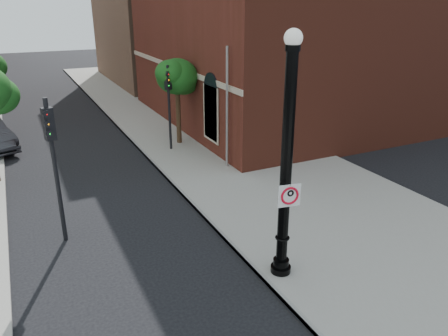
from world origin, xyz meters
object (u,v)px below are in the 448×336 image
lamppost (286,174)px  traffic_signal_left (52,148)px  no_parking_sign (289,195)px  traffic_signal_right (169,95)px

lamppost → traffic_signal_left: lamppost is taller
no_parking_sign → traffic_signal_right: 11.29m
lamppost → traffic_signal_left: 6.69m
traffic_signal_left → traffic_signal_right: size_ratio=1.07×
lamppost → traffic_signal_right: 11.12m
traffic_signal_right → traffic_signal_left: bearing=-155.4°
no_parking_sign → traffic_signal_left: bearing=147.0°
lamppost → no_parking_sign: 0.54m
no_parking_sign → traffic_signal_right: size_ratio=0.14×
lamppost → traffic_signal_left: size_ratio=1.43×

